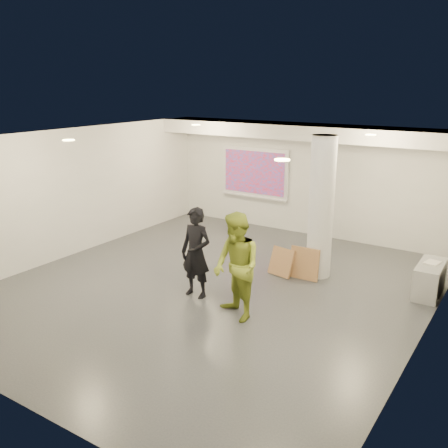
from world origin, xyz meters
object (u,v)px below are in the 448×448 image
Objects in this scene: credenza at (430,279)px; projection_screen at (255,173)px; column at (321,208)px; woman at (196,253)px; man at (237,267)px.

projection_screen is at bearing 154.03° from credenza.
column reaches higher than credenza.
woman is (-3.79, -2.51, 0.56)m from credenza.
woman is at bearing -147.94° from credenza.
projection_screen is 5.98m from man.
projection_screen reaches higher than man.
projection_screen is at bearing 139.44° from column.
column reaches higher than man.
credenza is (5.32, -2.42, -1.21)m from projection_screen.
man is at bearing -133.88° from credenza.
woman is at bearing -124.49° from column.
projection_screen reaches higher than credenza.
credenza is 0.57× the size of man.
projection_screen reaches higher than woman.
credenza is at bearing 76.32° from man.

